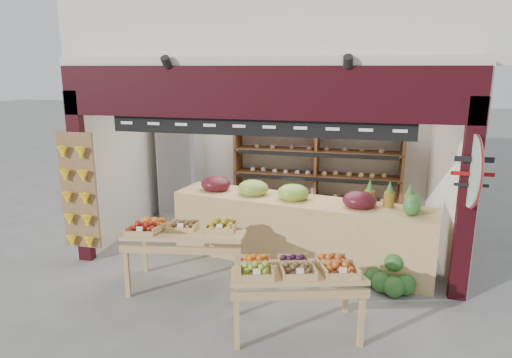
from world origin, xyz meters
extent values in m
plane|color=slate|center=(0.00, 0.00, 0.00)|extent=(60.00, 60.00, 0.00)
cube|color=silver|center=(0.00, 2.29, 1.50)|extent=(5.76, 0.18, 3.00)
cube|color=silver|center=(-2.79, 0.60, 1.50)|extent=(0.18, 3.38, 3.00)
cube|color=silver|center=(2.79, 0.60, 1.50)|extent=(0.18, 3.38, 3.00)
cube|color=silver|center=(0.00, 0.60, 3.06)|extent=(5.76, 3.38, 0.12)
cube|color=black|center=(0.00, -1.05, 2.65)|extent=(5.70, 0.14, 0.70)
cube|color=black|center=(-2.75, -1.05, 1.32)|extent=(0.22, 0.14, 2.65)
cube|color=black|center=(2.75, -1.05, 1.32)|extent=(0.22, 0.14, 2.65)
cube|color=black|center=(0.00, -1.02, 2.20)|extent=(4.20, 0.05, 0.26)
cylinder|color=white|center=(0.10, -0.95, 2.45)|extent=(0.34, 0.05, 0.34)
cube|color=olive|center=(-2.73, -1.14, 1.15)|extent=(0.60, 0.04, 1.80)
cylinder|color=#A7D2BC|center=(2.75, -1.14, 1.75)|extent=(0.04, 0.90, 0.90)
cylinder|color=maroon|center=(2.75, -1.16, 1.75)|extent=(0.01, 0.92, 0.92)
cube|color=brown|center=(-1.07, 1.93, 0.87)|extent=(0.05, 0.54, 1.74)
cube|color=brown|center=(0.55, 1.93, 0.87)|extent=(0.05, 0.54, 1.74)
cube|color=brown|center=(2.18, 1.93, 0.87)|extent=(0.05, 0.54, 1.74)
cube|color=brown|center=(0.55, 1.93, 0.38)|extent=(3.26, 0.54, 0.04)
cube|color=brown|center=(0.55, 1.93, 0.87)|extent=(3.26, 0.54, 0.04)
cube|color=brown|center=(0.55, 1.93, 1.36)|extent=(3.26, 0.54, 0.04)
cube|color=brown|center=(0.55, 1.93, 1.74)|extent=(3.26, 0.54, 0.04)
cone|color=brown|center=(-0.75, 1.93, 1.88)|extent=(0.32, 0.32, 0.28)
cone|color=brown|center=(-0.23, 1.93, 1.88)|extent=(0.32, 0.32, 0.28)
cone|color=brown|center=(0.29, 1.93, 1.88)|extent=(0.32, 0.32, 0.28)
cone|color=brown|center=(0.82, 1.93, 1.88)|extent=(0.32, 0.32, 0.28)
cone|color=brown|center=(1.34, 1.93, 1.88)|extent=(0.32, 0.32, 0.28)
cone|color=brown|center=(1.86, 1.93, 1.88)|extent=(0.32, 0.32, 0.28)
cube|color=silver|center=(-2.15, 1.49, 1.00)|extent=(0.85, 0.85, 1.99)
cube|color=silver|center=(-1.17, 0.51, 0.18)|extent=(0.49, 0.43, 0.35)
cube|color=silver|center=(-1.12, 0.51, 0.50)|extent=(0.45, 0.40, 0.30)
cube|color=#165527|center=(-0.62, 0.59, 0.15)|extent=(0.47, 0.40, 0.30)
cube|color=silver|center=(-0.74, 0.97, 0.14)|extent=(0.42, 0.37, 0.28)
cube|color=tan|center=(0.55, -0.36, 0.50)|extent=(4.11, 1.47, 1.01)
ellipsoid|color=#59141E|center=(-0.89, -0.11, 1.11)|extent=(0.49, 0.45, 0.27)
ellipsoid|color=#8CB23F|center=(-0.22, -0.23, 1.11)|extent=(0.49, 0.45, 0.27)
ellipsoid|color=#8CB23F|center=(0.44, -0.34, 1.11)|extent=(0.49, 0.45, 0.27)
ellipsoid|color=#59141E|center=(1.43, -0.52, 1.11)|extent=(0.49, 0.45, 0.27)
cylinder|color=olive|center=(1.57, -0.37, 1.12)|extent=(0.15, 0.15, 0.22)
cylinder|color=olive|center=(1.84, -0.42, 1.12)|extent=(0.15, 0.15, 0.22)
cylinder|color=olive|center=(2.12, -0.47, 1.12)|extent=(0.15, 0.15, 0.22)
cube|color=tan|center=(-0.85, -1.52, 0.74)|extent=(1.70, 1.12, 0.23)
cube|color=tan|center=(-1.51, -2.01, 0.32)|extent=(0.07, 0.07, 0.64)
cube|color=tan|center=(-0.07, -1.78, 0.32)|extent=(0.07, 0.07, 0.64)
cube|color=tan|center=(-1.63, -1.26, 0.32)|extent=(0.07, 0.07, 0.64)
cube|color=tan|center=(-0.19, -1.02, 0.32)|extent=(0.07, 0.07, 0.64)
cube|color=tan|center=(0.78, -2.29, 0.69)|extent=(1.64, 1.18, 0.22)
cube|color=tan|center=(0.22, -2.81, 0.29)|extent=(0.07, 0.07, 0.59)
cube|color=tan|center=(1.52, -2.44, 0.29)|extent=(0.07, 0.07, 0.59)
cube|color=tan|center=(0.03, -2.13, 0.29)|extent=(0.07, 0.07, 0.59)
cube|color=tan|center=(1.33, -1.76, 0.29)|extent=(0.07, 0.07, 0.59)
sphere|color=#1A4F1C|center=(1.79, -1.11, 0.14)|extent=(0.28, 0.28, 0.28)
sphere|color=#1A4F1C|center=(2.09, -1.11, 0.14)|extent=(0.28, 0.28, 0.28)
sphere|color=#1A4F1C|center=(1.79, -0.80, 0.14)|extent=(0.28, 0.28, 0.28)
sphere|color=#1A4F1C|center=(2.09, -0.80, 0.14)|extent=(0.28, 0.28, 0.28)
sphere|color=#1A4F1C|center=(1.94, -0.95, 0.40)|extent=(0.28, 0.28, 0.28)
sphere|color=#1A4F1C|center=(1.94, -1.21, 0.14)|extent=(0.28, 0.28, 0.28)
sphere|color=#1A4F1C|center=(1.69, -0.95, 0.14)|extent=(0.28, 0.28, 0.28)
sphere|color=#1A4F1C|center=(1.79, -0.78, 0.40)|extent=(0.28, 0.28, 0.28)
camera|label=1|loc=(1.43, -7.01, 2.98)|focal=32.00mm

